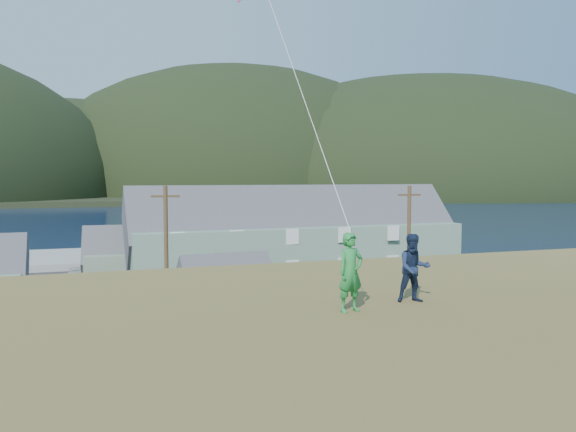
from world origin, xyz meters
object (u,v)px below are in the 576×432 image
at_px(lodge, 297,237).
at_px(shed_white, 228,287).
at_px(shed_palegreen_far, 140,257).
at_px(kite_flyer_navy, 414,268).
at_px(wharf, 85,258).
at_px(kite_flyer_green, 350,272).

distance_m(lodge, shed_white, 14.65).
xyz_separation_m(lodge, shed_palegreen_far, (-14.63, 2.65, -1.73)).
distance_m(shed_palegreen_far, kite_flyer_navy, 42.96).
distance_m(lodge, shed_palegreen_far, 14.97).
relative_size(shed_white, shed_palegreen_far, 0.70).
relative_size(lodge, kite_flyer_navy, 20.29).
bearing_deg(shed_palegreen_far, shed_white, -66.35).
xyz_separation_m(lodge, kite_flyer_navy, (-10.77, -39.80, 3.65)).
distance_m(wharf, kite_flyer_navy, 60.43).
xyz_separation_m(lodge, kite_flyer_green, (-12.57, -40.20, 3.71)).
height_order(wharf, shed_palegreen_far, shed_palegreen_far).
relative_size(wharf, lodge, 0.80).
bearing_deg(kite_flyer_navy, lodge, 88.02).
height_order(shed_white, kite_flyer_green, kite_flyer_green).
bearing_deg(lodge, shed_palegreen_far, 167.34).
xyz_separation_m(shed_white, shed_palegreen_far, (-5.44, 13.83, 0.52)).
bearing_deg(kite_flyer_navy, wharf, 112.11).
distance_m(shed_white, shed_palegreen_far, 14.87).
bearing_deg(kite_flyer_green, lodge, 59.50).
xyz_separation_m(wharf, kite_flyer_navy, (9.33, -59.23, 7.55)).
xyz_separation_m(wharf, shed_white, (10.90, -30.61, 1.65)).
relative_size(shed_white, kite_flyer_green, 4.20).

